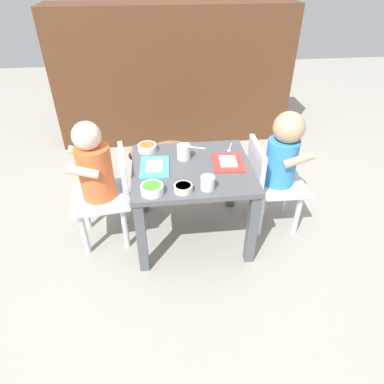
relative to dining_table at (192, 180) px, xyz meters
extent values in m
plane|color=#9E998E|center=(0.00, 0.00, -0.35)|extent=(7.00, 7.00, 0.00)
cube|color=#56331E|center=(0.00, 1.23, 0.15)|extent=(1.75, 0.33, 0.99)
cube|color=#515459|center=(0.00, 0.00, 0.06)|extent=(0.58, 0.52, 0.03)
cube|color=#515459|center=(-0.26, -0.23, -0.15)|extent=(0.04, 0.04, 0.40)
cube|color=#515459|center=(0.26, -0.23, -0.15)|extent=(0.04, 0.04, 0.40)
cube|color=#515459|center=(-0.26, 0.23, -0.15)|extent=(0.04, 0.04, 0.40)
cube|color=#515459|center=(0.26, 0.23, -0.15)|extent=(0.04, 0.04, 0.40)
cube|color=silver|center=(-0.46, 0.02, -0.08)|extent=(0.31, 0.31, 0.02)
cube|color=silver|center=(-0.33, 0.04, 0.04)|extent=(0.05, 0.27, 0.22)
cylinder|color=#D86633|center=(-0.46, 0.02, 0.06)|extent=(0.16, 0.16, 0.27)
sphere|color=beige|center=(-0.47, 0.02, 0.25)|extent=(0.13, 0.13, 0.13)
cylinder|color=silver|center=(-0.57, 0.11, -0.22)|extent=(0.03, 0.03, 0.26)
cylinder|color=silver|center=(-0.55, -0.09, -0.22)|extent=(0.03, 0.03, 0.26)
cylinder|color=silver|center=(-0.37, 0.13, -0.22)|extent=(0.03, 0.03, 0.26)
cylinder|color=silver|center=(-0.35, -0.07, -0.22)|extent=(0.03, 0.03, 0.26)
cylinder|color=beige|center=(-0.52, 0.11, 0.13)|extent=(0.15, 0.06, 0.09)
cylinder|color=beige|center=(-0.50, -0.07, 0.13)|extent=(0.15, 0.06, 0.09)
cube|color=silver|center=(0.46, 0.04, -0.08)|extent=(0.29, 0.29, 0.02)
cube|color=silver|center=(0.33, 0.04, 0.04)|extent=(0.03, 0.27, 0.22)
cylinder|color=#388CD8|center=(0.46, 0.04, 0.05)|extent=(0.16, 0.16, 0.24)
sphere|color=tan|center=(0.47, 0.04, 0.24)|extent=(0.15, 0.15, 0.15)
cylinder|color=silver|center=(0.56, -0.06, -0.22)|extent=(0.03, 0.03, 0.26)
cylinder|color=silver|center=(0.56, 0.14, -0.22)|extent=(0.03, 0.03, 0.26)
cylinder|color=silver|center=(0.36, -0.06, -0.22)|extent=(0.03, 0.03, 0.26)
cylinder|color=silver|center=(0.36, 0.14, -0.22)|extent=(0.03, 0.03, 0.26)
cylinder|color=tan|center=(0.50, -0.05, 0.11)|extent=(0.15, 0.04, 0.09)
cylinder|color=tan|center=(0.51, 0.13, 0.11)|extent=(0.15, 0.04, 0.09)
ellipsoid|color=olive|center=(-0.10, 0.53, -0.14)|extent=(0.35, 0.27, 0.17)
sphere|color=olive|center=(-0.27, 0.48, -0.10)|extent=(0.12, 0.12, 0.12)
sphere|color=black|center=(-0.31, 0.46, -0.10)|extent=(0.05, 0.05, 0.05)
torus|color=green|center=(-0.24, 0.48, -0.11)|extent=(0.06, 0.11, 0.10)
sphere|color=olive|center=(0.04, 0.57, -0.11)|extent=(0.05, 0.05, 0.05)
cylinder|color=olive|center=(-0.20, 0.56, -0.28)|extent=(0.04, 0.04, 0.14)
cylinder|color=olive|center=(-0.16, 0.45, -0.28)|extent=(0.04, 0.04, 0.14)
cylinder|color=olive|center=(-0.03, 0.60, -0.28)|extent=(0.04, 0.04, 0.14)
cylinder|color=olive|center=(0.00, 0.50, -0.28)|extent=(0.04, 0.04, 0.14)
cube|color=#4CC6BC|center=(-0.18, 0.01, 0.08)|extent=(0.14, 0.20, 0.01)
cube|color=white|center=(-0.18, 0.01, 0.09)|extent=(0.08, 0.11, 0.01)
cube|color=red|center=(0.18, 0.01, 0.08)|extent=(0.16, 0.19, 0.01)
cube|color=white|center=(0.18, 0.01, 0.09)|extent=(0.09, 0.11, 0.01)
cylinder|color=white|center=(-0.03, 0.09, 0.11)|extent=(0.07, 0.07, 0.07)
cylinder|color=silver|center=(-0.03, 0.09, 0.10)|extent=(0.06, 0.06, 0.05)
cylinder|color=white|center=(0.05, -0.19, 0.10)|extent=(0.06, 0.06, 0.06)
cylinder|color=silver|center=(0.05, -0.19, 0.09)|extent=(0.05, 0.05, 0.03)
cylinder|color=white|center=(-0.19, -0.19, 0.09)|extent=(0.10, 0.10, 0.04)
cylinder|color=#4C8C33|center=(-0.19, -0.19, 0.11)|extent=(0.08, 0.08, 0.01)
cylinder|color=white|center=(-0.21, 0.19, 0.09)|extent=(0.10, 0.10, 0.03)
cylinder|color=#B26633|center=(-0.21, 0.19, 0.11)|extent=(0.08, 0.08, 0.01)
cylinder|color=silver|center=(-0.06, -0.19, 0.09)|extent=(0.08, 0.08, 0.03)
cylinder|color=#4C8C33|center=(-0.06, -0.19, 0.10)|extent=(0.07, 0.07, 0.01)
cylinder|color=silver|center=(0.06, 0.18, 0.08)|extent=(0.07, 0.03, 0.01)
ellipsoid|color=silver|center=(0.01, 0.20, 0.08)|extent=(0.03, 0.03, 0.01)
cylinder|color=silver|center=(0.23, 0.18, 0.08)|extent=(0.03, 0.07, 0.01)
ellipsoid|color=silver|center=(0.21, 0.14, 0.08)|extent=(0.03, 0.03, 0.01)
camera|label=1|loc=(-0.16, -1.39, 0.92)|focal=31.73mm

